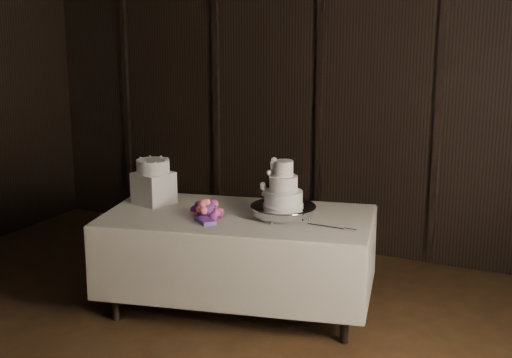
{
  "coord_description": "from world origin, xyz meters",
  "views": [
    {
      "loc": [
        2.37,
        -2.72,
        2.24
      ],
      "look_at": [
        0.16,
        1.8,
        1.05
      ],
      "focal_mm": 50.0,
      "sensor_mm": 36.0,
      "label": 1
    }
  ],
  "objects_px": {
    "cake_stand": "(283,212)",
    "box_pedestal": "(154,188)",
    "display_table": "(238,258)",
    "bouquet": "(207,210)",
    "wedding_cake": "(279,188)",
    "small_cake": "(153,166)"
  },
  "relations": [
    {
      "from": "cake_stand",
      "to": "box_pedestal",
      "type": "relative_size",
      "value": 1.86
    },
    {
      "from": "small_cake",
      "to": "box_pedestal",
      "type": "bearing_deg",
      "value": 0.0
    },
    {
      "from": "box_pedestal",
      "to": "small_cake",
      "type": "xyz_separation_m",
      "value": [
        0.0,
        0.0,
        0.18
      ]
    },
    {
      "from": "display_table",
      "to": "bouquet",
      "type": "xyz_separation_m",
      "value": [
        -0.16,
        -0.17,
        0.4
      ]
    },
    {
      "from": "cake_stand",
      "to": "display_table",
      "type": "bearing_deg",
      "value": -166.43
    },
    {
      "from": "wedding_cake",
      "to": "box_pedestal",
      "type": "bearing_deg",
      "value": -171.44
    },
    {
      "from": "wedding_cake",
      "to": "bouquet",
      "type": "bearing_deg",
      "value": -149.05
    },
    {
      "from": "wedding_cake",
      "to": "small_cake",
      "type": "xyz_separation_m",
      "value": [
        -1.05,
        -0.07,
        0.08
      ]
    },
    {
      "from": "display_table",
      "to": "box_pedestal",
      "type": "relative_size",
      "value": 8.37
    },
    {
      "from": "bouquet",
      "to": "display_table",
      "type": "bearing_deg",
      "value": 45.63
    },
    {
      "from": "wedding_cake",
      "to": "small_cake",
      "type": "bearing_deg",
      "value": -171.44
    },
    {
      "from": "display_table",
      "to": "small_cake",
      "type": "relative_size",
      "value": 8.46
    },
    {
      "from": "wedding_cake",
      "to": "box_pedestal",
      "type": "height_order",
      "value": "wedding_cake"
    },
    {
      "from": "wedding_cake",
      "to": "box_pedestal",
      "type": "distance_m",
      "value": 1.06
    },
    {
      "from": "cake_stand",
      "to": "wedding_cake",
      "type": "height_order",
      "value": "wedding_cake"
    },
    {
      "from": "cake_stand",
      "to": "wedding_cake",
      "type": "bearing_deg",
      "value": -150.26
    },
    {
      "from": "box_pedestal",
      "to": "bouquet",
      "type": "bearing_deg",
      "value": -15.61
    },
    {
      "from": "bouquet",
      "to": "small_cake",
      "type": "height_order",
      "value": "small_cake"
    },
    {
      "from": "cake_stand",
      "to": "box_pedestal",
      "type": "xyz_separation_m",
      "value": [
        -1.07,
        -0.09,
        0.08
      ]
    },
    {
      "from": "display_table",
      "to": "wedding_cake",
      "type": "relative_size",
      "value": 6.44
    },
    {
      "from": "display_table",
      "to": "cake_stand",
      "type": "bearing_deg",
      "value": 0.27
    },
    {
      "from": "wedding_cake",
      "to": "box_pedestal",
      "type": "xyz_separation_m",
      "value": [
        -1.05,
        -0.07,
        -0.1
      ]
    }
  ]
}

